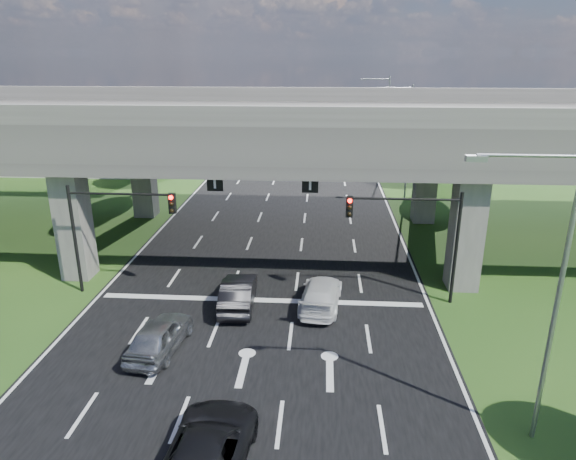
# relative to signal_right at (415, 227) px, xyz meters

# --- Properties ---
(ground) EXTENTS (160.00, 160.00, 0.00)m
(ground) POSITION_rel_signal_right_xyz_m (-7.82, -3.94, -4.19)
(ground) COLOR #214616
(ground) RESTS_ON ground
(road) EXTENTS (18.00, 120.00, 0.03)m
(road) POSITION_rel_signal_right_xyz_m (-7.82, 6.06, -4.17)
(road) COLOR black
(road) RESTS_ON ground
(overpass) EXTENTS (80.00, 15.00, 10.00)m
(overpass) POSITION_rel_signal_right_xyz_m (-7.82, 8.06, 3.73)
(overpass) COLOR #373432
(overpass) RESTS_ON ground
(warehouse) EXTENTS (20.00, 10.00, 4.00)m
(warehouse) POSITION_rel_signal_right_xyz_m (-33.82, 31.06, -2.19)
(warehouse) COLOR #9E9E99
(warehouse) RESTS_ON ground
(signal_right) EXTENTS (5.76, 0.54, 6.00)m
(signal_right) POSITION_rel_signal_right_xyz_m (0.00, 0.00, 0.00)
(signal_right) COLOR black
(signal_right) RESTS_ON ground
(signal_left) EXTENTS (5.76, 0.54, 6.00)m
(signal_left) POSITION_rel_signal_right_xyz_m (-15.65, 0.00, 0.00)
(signal_left) COLOR black
(signal_left) RESTS_ON ground
(streetlight_near) EXTENTS (3.38, 0.25, 10.00)m
(streetlight_near) POSITION_rel_signal_right_xyz_m (2.27, -9.94, 1.66)
(streetlight_near) COLOR gray
(streetlight_near) RESTS_ON ground
(streetlight_far) EXTENTS (3.38, 0.25, 10.00)m
(streetlight_far) POSITION_rel_signal_right_xyz_m (2.27, 20.06, 1.66)
(streetlight_far) COLOR gray
(streetlight_far) RESTS_ON ground
(streetlight_beyond) EXTENTS (3.38, 0.25, 10.00)m
(streetlight_beyond) POSITION_rel_signal_right_xyz_m (2.27, 36.06, 1.66)
(streetlight_beyond) COLOR gray
(streetlight_beyond) RESTS_ON ground
(tree_left_near) EXTENTS (4.50, 4.50, 7.80)m
(tree_left_near) POSITION_rel_signal_right_xyz_m (-21.78, 22.06, 0.63)
(tree_left_near) COLOR black
(tree_left_near) RESTS_ON ground
(tree_left_mid) EXTENTS (3.91, 3.90, 6.76)m
(tree_left_mid) POSITION_rel_signal_right_xyz_m (-24.78, 30.06, -0.01)
(tree_left_mid) COLOR black
(tree_left_mid) RESTS_ON ground
(tree_left_far) EXTENTS (4.80, 4.80, 8.32)m
(tree_left_far) POSITION_rel_signal_right_xyz_m (-20.78, 38.06, 0.95)
(tree_left_far) COLOR black
(tree_left_far) RESTS_ON ground
(tree_right_near) EXTENTS (4.20, 4.20, 7.28)m
(tree_right_near) POSITION_rel_signal_right_xyz_m (5.22, 24.06, 0.31)
(tree_right_near) COLOR black
(tree_right_near) RESTS_ON ground
(tree_right_mid) EXTENTS (3.91, 3.90, 6.76)m
(tree_right_mid) POSITION_rel_signal_right_xyz_m (8.22, 32.06, -0.01)
(tree_right_mid) COLOR black
(tree_right_mid) RESTS_ON ground
(tree_right_far) EXTENTS (4.50, 4.50, 7.80)m
(tree_right_far) POSITION_rel_signal_right_xyz_m (4.22, 40.06, 0.63)
(tree_right_far) COLOR black
(tree_right_far) RESTS_ON ground
(car_silver) EXTENTS (2.27, 4.58, 1.50)m
(car_silver) POSITION_rel_signal_right_xyz_m (-11.66, -5.59, -3.41)
(car_silver) COLOR #979A9F
(car_silver) RESTS_ON road
(car_dark) EXTENTS (1.85, 4.69, 1.52)m
(car_dark) POSITION_rel_signal_right_xyz_m (-8.90, -1.21, -3.40)
(car_dark) COLOR black
(car_dark) RESTS_ON road
(car_white) EXTENTS (2.43, 4.96, 1.39)m
(car_white) POSITION_rel_signal_right_xyz_m (-4.65, -0.94, -3.46)
(car_white) COLOR silver
(car_white) RESTS_ON road
(car_trailing) EXTENTS (2.89, 5.57, 1.50)m
(car_trailing) POSITION_rel_signal_right_xyz_m (-8.10, -12.26, -3.41)
(car_trailing) COLOR black
(car_trailing) RESTS_ON road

